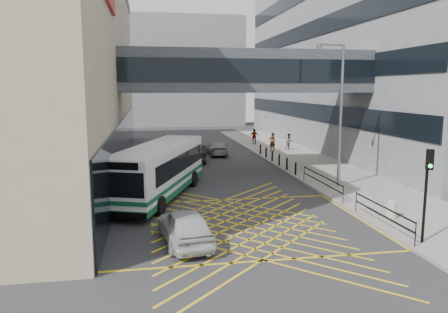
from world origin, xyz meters
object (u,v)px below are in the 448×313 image
car_white (185,226)px  litter_bin (391,209)px  pedestrian_b (289,142)px  pedestrian_c (254,137)px  traffic_light (427,182)px  street_lamp (338,107)px  bus (160,169)px  pedestrian_a (272,142)px  car_silver (217,148)px  car_dark (196,153)px

car_white → litter_bin: size_ratio=5.77×
pedestrian_b → car_white: bearing=-137.4°
litter_bin → pedestrian_c: bearing=89.8°
traffic_light → street_lamp: 10.64m
bus → car_white: bearing=-64.2°
litter_bin → bus: bearing=148.1°
pedestrian_c → traffic_light: bearing=111.3°
pedestrian_a → pedestrian_b: pedestrian_a is taller
bus → car_silver: 16.43m
car_white → car_silver: car_white is taller
pedestrian_a → pedestrian_c: (-0.53, 5.29, -0.04)m
traffic_light → pedestrian_c: (0.72, 31.45, -1.64)m
car_dark → pedestrian_a: 8.94m
traffic_light → pedestrian_b: size_ratio=2.38×
pedestrian_b → litter_bin: bearing=-116.7°
pedestrian_a → pedestrian_b: (1.93, 0.58, -0.09)m
car_silver → street_lamp: street_lamp is taller
street_lamp → car_white: bearing=-152.7°
traffic_light → litter_bin: (0.61, 3.41, -2.09)m
car_white → pedestrian_b: pedestrian_b is taller
street_lamp → litter_bin: street_lamp is taller
car_dark → car_silver: car_dark is taller
bus → car_silver: bus is taller
street_lamp → pedestrian_c: (-0.11, 21.14, -4.15)m
bus → pedestrian_c: bearing=83.2°
litter_bin → pedestrian_a: (0.64, 22.76, 0.48)m
car_white → traffic_light: bearing=160.3°
bus → traffic_light: traffic_light is taller
bus → litter_bin: size_ratio=13.58×
car_silver → pedestrian_b: 7.73m
litter_bin → car_dark: bearing=111.4°
traffic_light → bus: bearing=152.0°
car_dark → car_white: bearing=86.8°
pedestrian_a → pedestrian_b: bearing=-176.9°
traffic_light → pedestrian_c: size_ratio=2.24×
car_silver → pedestrian_c: bearing=-130.4°
car_white → litter_bin: bearing=-179.7°
bus → street_lamp: size_ratio=1.27×
car_white → litter_bin: car_white is taller
car_dark → pedestrian_b: bearing=-150.9°
pedestrian_a → litter_bin: bearing=74.9°
car_dark → pedestrian_a: size_ratio=2.64×
traffic_light → pedestrian_b: (3.18, 26.74, -1.69)m
car_silver → pedestrian_c: 7.90m
street_lamp → pedestrian_b: street_lamp is taller
street_lamp → car_dark: bearing=110.9°
litter_bin → pedestrian_c: pedestrian_c is taller
car_silver → pedestrian_a: 5.74m
car_silver → litter_bin: size_ratio=5.25×
bus → traffic_light: (10.19, -10.12, 1.01)m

